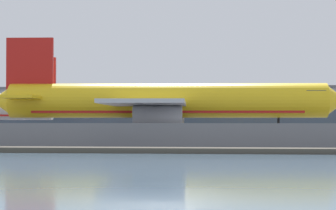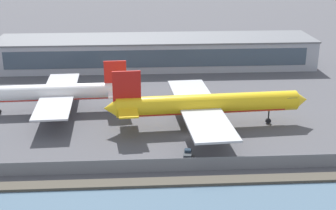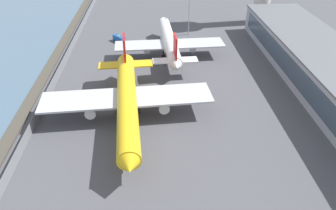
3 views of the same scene
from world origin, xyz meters
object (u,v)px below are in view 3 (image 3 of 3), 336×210
(ops_van, at_px, (119,38))
(apron_light_mast_apron_west, at_px, (189,8))
(baggage_tug, at_px, (65,105))
(passenger_jet_white_red, at_px, (169,42))
(cargo_jet_yellow, at_px, (127,99))

(ops_van, xyz_separation_m, apron_light_mast_apron_west, (-6.00, 26.90, 9.18))
(baggage_tug, height_order, apron_light_mast_apron_west, apron_light_mast_apron_west)
(baggage_tug, relative_size, ops_van, 0.64)
(passenger_jet_white_red, height_order, apron_light_mast_apron_west, apron_light_mast_apron_west)
(ops_van, relative_size, apron_light_mast_apron_west, 0.29)
(baggage_tug, bearing_deg, cargo_jet_yellow, 70.90)
(passenger_jet_white_red, relative_size, baggage_tug, 12.59)
(apron_light_mast_apron_west, bearing_deg, cargo_jet_yellow, -20.26)
(cargo_jet_yellow, distance_m, baggage_tug, 17.95)
(cargo_jet_yellow, xyz_separation_m, baggage_tug, (-5.67, -16.38, -4.69))
(cargo_jet_yellow, bearing_deg, baggage_tug, -109.10)
(passenger_jet_white_red, distance_m, baggage_tug, 42.85)
(passenger_jet_white_red, distance_m, ops_van, 23.18)
(cargo_jet_yellow, distance_m, apron_light_mast_apron_west, 61.23)
(ops_van, bearing_deg, apron_light_mast_apron_west, 102.57)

